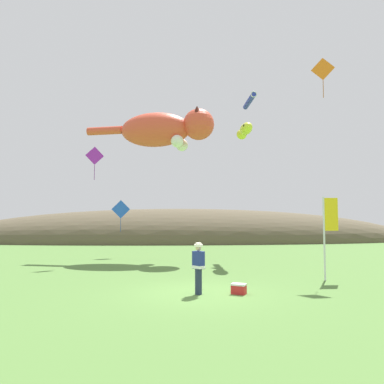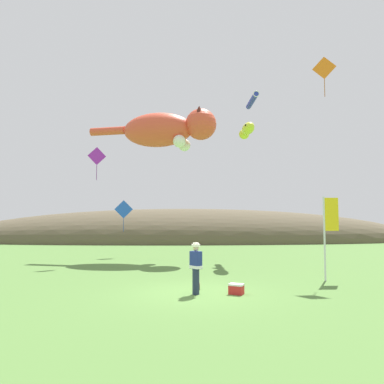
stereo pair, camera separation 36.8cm
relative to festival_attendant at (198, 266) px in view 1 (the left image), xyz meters
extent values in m
plane|color=#517A38|center=(-0.01, 0.23, -0.95)|extent=(120.00, 120.00, 0.00)
ellipsoid|color=brown|center=(-0.01, 28.96, -0.95)|extent=(52.67, 12.74, 7.23)
cylinder|color=#232D47|center=(0.00, 0.00, -0.51)|extent=(0.24, 0.24, 0.88)
cube|color=navy|center=(0.00, 0.00, 0.23)|extent=(0.44, 0.46, 0.60)
cube|color=white|center=(0.00, 0.00, -0.01)|extent=(0.47, 0.49, 0.10)
sphere|color=beige|center=(0.00, 0.00, 0.64)|extent=(0.20, 0.20, 0.20)
cylinder|color=silver|center=(0.00, 0.00, 0.73)|extent=(0.30, 0.30, 0.09)
cylinder|color=silver|center=(0.00, 0.00, 0.79)|extent=(0.20, 0.20, 0.07)
cylinder|color=olive|center=(0.10, 0.87, -0.83)|extent=(0.13, 0.19, 0.19)
cylinder|color=brown|center=(0.03, 0.87, -0.83)|extent=(0.02, 0.26, 0.26)
cylinder|color=brown|center=(0.17, 0.87, -0.83)|extent=(0.02, 0.26, 0.26)
cube|color=red|center=(1.40, -0.01, -0.80)|extent=(0.57, 0.51, 0.30)
cube|color=white|center=(1.40, -0.01, -0.62)|extent=(0.59, 0.52, 0.06)
cylinder|color=silver|center=(5.54, 2.58, 0.81)|extent=(0.08, 0.08, 3.54)
cube|color=yellow|center=(5.86, 2.58, 1.83)|extent=(0.60, 0.03, 1.40)
ellipsoid|color=#E04C33|center=(-2.08, 11.84, 7.58)|extent=(5.26, 3.61, 2.28)
ellipsoid|color=white|center=(-1.86, 11.78, 7.17)|extent=(3.36, 2.11, 1.25)
sphere|color=#E04C33|center=(0.79, 11.11, 7.81)|extent=(2.05, 2.05, 2.05)
cone|color=#4E1A11|center=(0.93, 11.66, 8.55)|extent=(0.89, 0.89, 0.68)
cone|color=#4E1A11|center=(0.65, 10.56, 8.55)|extent=(0.89, 0.89, 0.68)
sphere|color=white|center=(-0.29, 12.09, 6.61)|extent=(0.82, 0.82, 0.82)
sphere|color=white|center=(-0.63, 10.76, 6.61)|extent=(0.82, 0.82, 0.82)
cylinder|color=#E04C33|center=(-5.61, 12.74, 7.69)|extent=(2.56, 1.15, 0.55)
ellipsoid|color=yellow|center=(3.61, 9.49, 7.16)|extent=(0.72, 1.89, 0.67)
cone|color=yellow|center=(3.62, 10.74, 7.16)|extent=(0.67, 0.61, 0.67)
cone|color=yellow|center=(3.61, 9.43, 7.44)|extent=(0.31, 0.31, 0.31)
sphere|color=black|center=(3.38, 8.88, 7.21)|extent=(0.16, 0.16, 0.16)
cylinder|color=#2633A5|center=(4.47, 12.49, 9.87)|extent=(0.37, 2.93, 0.36)
torus|color=white|center=(4.46, 11.02, 9.87)|extent=(0.44, 0.06, 0.44)
cube|color=blue|center=(-4.46, 12.77, 2.25)|extent=(1.25, 0.18, 1.26)
cylinder|color=black|center=(-4.46, 12.79, 2.25)|extent=(0.84, 0.12, 0.02)
cube|color=#1A3E97|center=(-4.46, 12.77, 1.18)|extent=(0.03, 0.01, 0.90)
cube|color=orange|center=(6.59, 4.83, 9.12)|extent=(1.05, 0.48, 1.15)
cylinder|color=black|center=(6.59, 4.84, 9.12)|extent=(0.71, 0.33, 0.02)
cube|color=#A95011|center=(6.59, 4.83, 8.10)|extent=(0.03, 0.02, 0.90)
cube|color=purple|center=(-5.54, 9.18, 5.35)|extent=(1.03, 0.38, 1.09)
cylinder|color=black|center=(-5.54, 9.19, 5.35)|extent=(0.69, 0.26, 0.02)
cube|color=#6B1A7C|center=(-5.54, 9.18, 4.36)|extent=(0.03, 0.02, 0.90)
camera|label=1|loc=(-0.90, -13.07, 1.70)|focal=35.00mm
camera|label=2|loc=(-0.53, -13.09, 1.70)|focal=35.00mm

